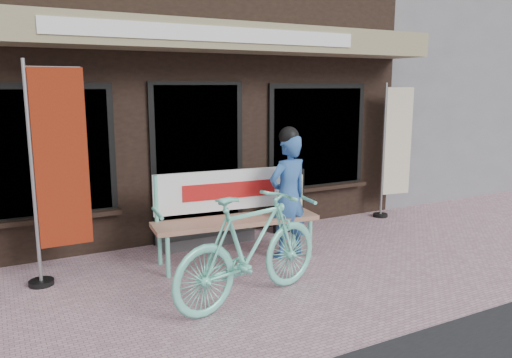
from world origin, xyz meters
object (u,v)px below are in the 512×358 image
nobori_cream (395,149)px  menu_stand (289,200)px  person (288,194)px  nobori_red (57,171)px  bench (233,208)px  bicycle (251,248)px

nobori_cream → menu_stand: (-2.02, 0.01, -0.65)m
nobori_cream → person: bearing=-152.5°
nobori_cream → menu_stand: nobori_cream is taller
nobori_red → nobori_cream: bearing=4.3°
bench → nobori_cream: size_ratio=0.95×
bench → nobori_cream: (3.24, 0.64, 0.48)m
nobori_cream → bench: bearing=-160.4°
nobori_cream → nobori_red: bearing=-166.7°
person → nobori_cream: (2.60, 0.90, 0.32)m
person → nobori_cream: 2.77m
menu_stand → person: bearing=-120.0°
person → menu_stand: person is taller
bench → bicycle: size_ratio=1.12×
person → menu_stand: bearing=48.6°
person → nobori_red: (-2.63, 0.45, 0.43)m
bicycle → nobori_cream: (3.63, 1.87, 0.57)m
person → bicycle: person is taller
nobori_red → bench: bearing=-6.2°
bench → person: bearing=-16.2°
bench → nobori_red: 2.08m
nobori_red → nobori_cream: nobori_red is taller
nobori_red → menu_stand: bearing=7.6°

